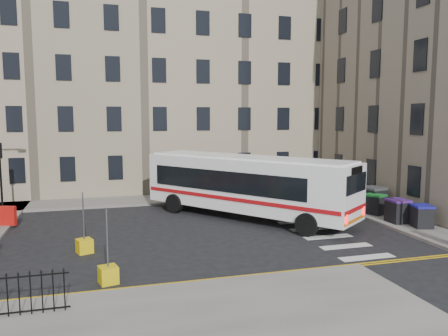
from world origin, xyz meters
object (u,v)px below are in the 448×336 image
wheelie_bin_d (373,199)px  wheelie_bin_c (375,204)px  bollard_chevron (108,275)px  wheelie_bin_a (422,216)px  bus (246,184)px  wheelie_bin_b (398,211)px  wheelie_bin_e (350,197)px  bollard_yellow (85,246)px

wheelie_bin_d → wheelie_bin_c: bearing=-129.6°
bollard_chevron → wheelie_bin_a: bearing=11.2°
wheelie_bin_d → bus: bearing=163.1°
wheelie_bin_d → bollard_chevron: (-15.51, -7.28, -0.56)m
wheelie_bin_b → bollard_chevron: bearing=-162.0°
wheelie_bin_a → wheelie_bin_c: size_ratio=0.94×
wheelie_bin_d → bollard_chevron: bearing=-166.3°
bus → wheelie_bin_d: bus is taller
wheelie_bin_e → bollard_chevron: size_ratio=2.23×
wheelie_bin_d → wheelie_bin_b: bearing=-111.6°
bus → wheelie_bin_d: bearing=-42.8°
wheelie_bin_a → wheelie_bin_b: (-0.50, 1.23, 0.05)m
wheelie_bin_a → wheelie_bin_b: 1.33m
wheelie_bin_b → bollard_yellow: 15.90m
bus → bollard_yellow: 9.76m
wheelie_bin_b → wheelie_bin_d: 3.02m
wheelie_bin_a → wheelie_bin_e: 5.58m
wheelie_bin_d → bollard_chevron: 17.14m
bus → wheelie_bin_c: bearing=-50.1°
bus → bollard_chevron: bus is taller
wheelie_bin_b → wheelie_bin_e: (-0.21, 4.30, -0.02)m
wheelie_bin_d → bollard_yellow: (-16.41, -3.49, -0.56)m
wheelie_bin_c → bollard_chevron: size_ratio=2.19×
bus → wheelie_bin_a: bus is taller
bus → wheelie_bin_c: size_ratio=8.96×
wheelie_bin_d → bollard_yellow: wheelie_bin_d is taller
wheelie_bin_d → wheelie_bin_e: 1.52m
bus → wheelie_bin_c: (7.29, -1.64, -1.25)m
wheelie_bin_d → bollard_chevron: wheelie_bin_d is taller
wheelie_bin_a → wheelie_bin_d: 4.21m
bus → bollard_yellow: bearing=168.7°
wheelie_bin_b → bollard_chevron: wheelie_bin_b is taller
wheelie_bin_a → wheelie_bin_b: bearing=126.8°
wheelie_bin_a → wheelie_bin_d: (0.03, 4.20, 0.14)m
wheelie_bin_e → bollard_chevron: bearing=-130.8°
wheelie_bin_a → bollard_yellow: (-16.38, 0.71, -0.43)m
bollard_yellow → wheelie_bin_a: bearing=-2.5°
bollard_yellow → bollard_chevron: bearing=-76.5°
wheelie_bin_c → bollard_chevron: bearing=-178.8°
wheelie_bin_b → wheelie_bin_c: (0.05, 2.07, -0.04)m
wheelie_bin_e → wheelie_bin_d: bearing=-41.9°
bollard_chevron → wheelie_bin_c: bearing=23.0°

